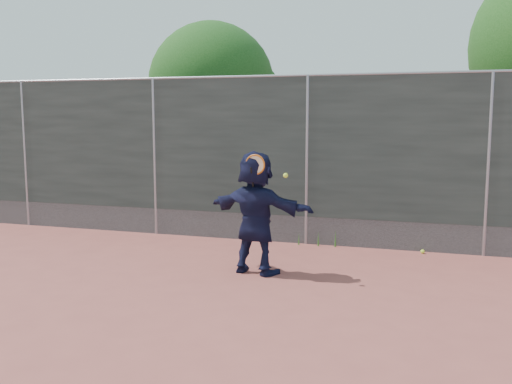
% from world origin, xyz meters
% --- Properties ---
extents(ground, '(80.00, 80.00, 0.00)m').
position_xyz_m(ground, '(0.00, 0.00, 0.00)').
color(ground, '#9E4C42').
rests_on(ground, ground).
extents(player, '(1.75, 0.89, 1.80)m').
position_xyz_m(player, '(-0.29, 1.39, 0.90)').
color(player, '#121634').
rests_on(player, ground).
extents(ball_ground, '(0.07, 0.07, 0.07)m').
position_xyz_m(ball_ground, '(2.04, 3.35, 0.03)').
color(ball_ground, '#D3FB37').
rests_on(ball_ground, ground).
extents(fence, '(20.00, 0.06, 3.03)m').
position_xyz_m(fence, '(-0.00, 3.50, 1.58)').
color(fence, '#38423D').
rests_on(fence, ground).
extents(swing_action, '(0.64, 0.17, 0.51)m').
position_xyz_m(swing_action, '(-0.20, 1.19, 1.59)').
color(swing_action, '#C25C12').
rests_on(swing_action, ground).
extents(tree_left, '(3.15, 3.00, 4.53)m').
position_xyz_m(tree_left, '(-2.85, 6.55, 2.94)').
color(tree_left, '#382314').
rests_on(tree_left, ground).
extents(weed_clump, '(0.68, 0.07, 0.30)m').
position_xyz_m(weed_clump, '(0.29, 3.38, 0.13)').
color(weed_clump, '#387226').
rests_on(weed_clump, ground).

